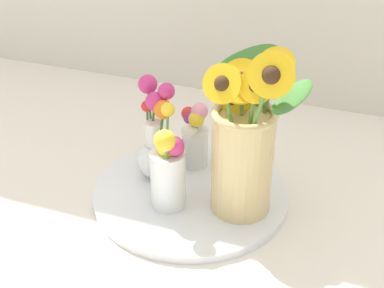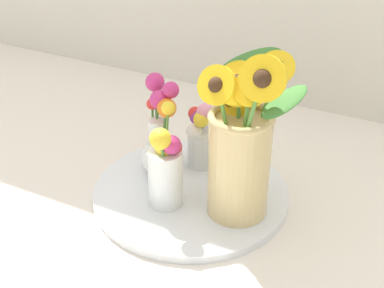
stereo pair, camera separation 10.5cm
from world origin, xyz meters
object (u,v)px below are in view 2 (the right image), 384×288
(vase_small_back, at_px, (200,136))
(mason_jar_sunflowers, at_px, (240,151))
(vase_small_center, at_px, (166,167))
(vase_bulb_right, at_px, (159,136))
(serving_tray, at_px, (192,193))

(vase_small_back, bearing_deg, mason_jar_sunflowers, -39.48)
(mason_jar_sunflowers, relative_size, vase_small_center, 1.78)
(mason_jar_sunflowers, bearing_deg, vase_bulb_right, 165.89)
(mason_jar_sunflowers, xyz_separation_m, vase_small_back, (-0.14, 0.11, -0.06))
(vase_bulb_right, bearing_deg, mason_jar_sunflowers, -14.11)
(vase_bulb_right, height_order, vase_small_back, vase_bulb_right)
(serving_tray, height_order, vase_small_center, vase_small_center)
(vase_small_center, bearing_deg, vase_small_back, 91.00)
(mason_jar_sunflowers, bearing_deg, serving_tray, 170.80)
(serving_tray, xyz_separation_m, mason_jar_sunflowers, (0.11, -0.02, 0.14))
(mason_jar_sunflowers, relative_size, vase_bulb_right, 1.70)
(serving_tray, bearing_deg, vase_bulb_right, 160.46)
(vase_bulb_right, bearing_deg, vase_small_back, 44.06)
(vase_small_back, bearing_deg, vase_bulb_right, -135.94)
(mason_jar_sunflowers, height_order, vase_small_back, mason_jar_sunflowers)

